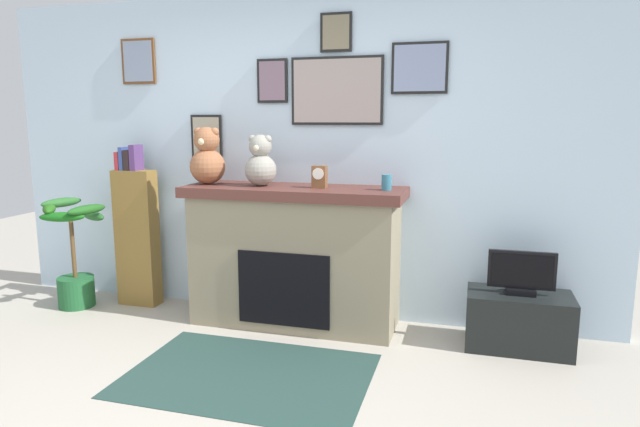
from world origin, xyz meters
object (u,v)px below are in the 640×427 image
at_px(fireplace, 295,255).
at_px(potted_plant, 74,262).
at_px(tv_stand, 518,321).
at_px(mantel_clock, 319,177).
at_px(teddy_bear_grey, 260,163).
at_px(television, 521,275).
at_px(bookshelf, 137,233).
at_px(candle_jar, 387,182).
at_px(teddy_bear_tan, 207,159).

distance_m(fireplace, potted_plant, 1.96).
xyz_separation_m(tv_stand, mantel_clock, (-1.47, 0.01, 0.98)).
bearing_deg(teddy_bear_grey, television, -0.35).
relative_size(bookshelf, tv_stand, 1.95).
bearing_deg(television, mantel_clock, 179.56).
xyz_separation_m(candle_jar, teddy_bear_grey, (-0.98, -0.00, 0.12)).
bearing_deg(teddy_bear_tan, bookshelf, 173.19).
distance_m(candle_jar, teddy_bear_grey, 0.99).
distance_m(fireplace, television, 1.68).
distance_m(tv_stand, teddy_bear_tan, 2.64).
bearing_deg(candle_jar, mantel_clock, -179.86).
distance_m(fireplace, bookshelf, 1.47).
xyz_separation_m(fireplace, teddy_bear_tan, (-0.72, -0.02, 0.75)).
relative_size(tv_stand, teddy_bear_tan, 1.58).
height_order(fireplace, tv_stand, fireplace).
height_order(bookshelf, television, bookshelf).
relative_size(television, mantel_clock, 2.70).
relative_size(teddy_bear_tan, teddy_bear_grey, 1.14).
bearing_deg(potted_plant, bookshelf, 24.78).
height_order(candle_jar, teddy_bear_grey, teddy_bear_grey).
relative_size(fireplace, bookshelf, 1.22).
xyz_separation_m(fireplace, teddy_bear_grey, (-0.27, -0.02, 0.72)).
height_order(bookshelf, mantel_clock, bookshelf).
height_order(fireplace, teddy_bear_grey, teddy_bear_grey).
height_order(potted_plant, tv_stand, potted_plant).
bearing_deg(candle_jar, teddy_bear_grey, -179.97).
relative_size(candle_jar, teddy_bear_grey, 0.29).
bearing_deg(tv_stand, candle_jar, 179.33).
bearing_deg(fireplace, television, -1.03).
distance_m(bookshelf, television, 3.15).
bearing_deg(mantel_clock, potted_plant, -176.49).
bearing_deg(mantel_clock, candle_jar, 0.14).
relative_size(fireplace, teddy_bear_grey, 4.31).
bearing_deg(teddy_bear_grey, candle_jar, 0.03).
relative_size(fireplace, candle_jar, 14.79).
distance_m(fireplace, candle_jar, 0.94).
bearing_deg(teddy_bear_tan, fireplace, 1.46).
relative_size(tv_stand, candle_jar, 6.20).
bearing_deg(bookshelf, fireplace, -2.77).
distance_m(bookshelf, potted_plant, 0.58).
relative_size(bookshelf, teddy_bear_grey, 3.53).
relative_size(fireplace, potted_plant, 1.81).
height_order(potted_plant, television, potted_plant).
bearing_deg(television, bookshelf, 178.16).
relative_size(potted_plant, candle_jar, 8.18).
bearing_deg(candle_jar, teddy_bear_tan, -179.98).
relative_size(potted_plant, tv_stand, 1.32).
relative_size(bookshelf, mantel_clock, 8.33).
relative_size(mantel_clock, teddy_bear_tan, 0.37).
xyz_separation_m(fireplace, potted_plant, (-1.95, -0.15, -0.15)).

